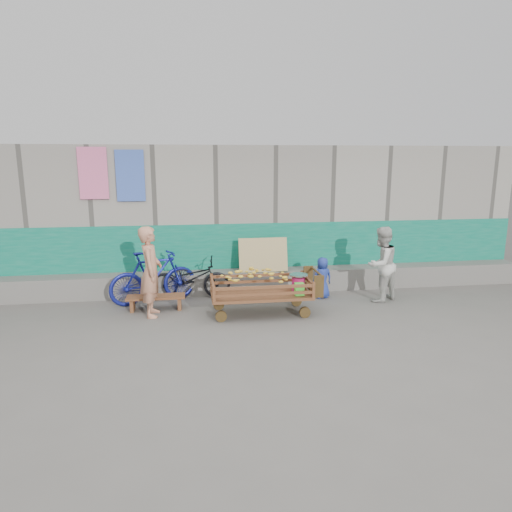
{
  "coord_description": "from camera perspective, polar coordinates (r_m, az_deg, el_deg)",
  "views": [
    {
      "loc": [
        -1.16,
        -6.79,
        2.72
      ],
      "look_at": [
        0.0,
        1.2,
        1.0
      ],
      "focal_mm": 32.0,
      "sensor_mm": 36.0,
      "label": 1
    }
  ],
  "objects": [
    {
      "name": "banana_cart",
      "position": [
        8.09,
        0.37,
        -3.5
      ],
      "size": [
        1.93,
        0.88,
        0.82
      ],
      "color": "#59321B",
      "rests_on": "ground"
    },
    {
      "name": "woman",
      "position": [
        9.12,
        15.37,
        -1.0
      ],
      "size": [
        0.9,
        0.84,
        1.46
      ],
      "primitive_type": "imported",
      "rotation": [
        0.0,
        0.0,
        3.69
      ],
      "color": "beige",
      "rests_on": "ground"
    },
    {
      "name": "vendor_man",
      "position": [
        8.15,
        -13.02,
        -1.92
      ],
      "size": [
        0.39,
        0.59,
        1.6
      ],
      "primitive_type": "imported",
      "rotation": [
        0.0,
        0.0,
        1.55
      ],
      "color": "tan",
      "rests_on": "ground"
    },
    {
      "name": "ground",
      "position": [
        7.4,
        1.34,
        -9.53
      ],
      "size": [
        80.0,
        80.0,
        0.0
      ],
      "primitive_type": "plane",
      "color": "#5C5954",
      "rests_on": "ground"
    },
    {
      "name": "bicycle_dark",
      "position": [
        9.14,
        -8.17,
        -2.75
      ],
      "size": [
        1.6,
        0.67,
        0.82
      ],
      "primitive_type": "imported",
      "rotation": [
        0.0,
        0.0,
        1.49
      ],
      "color": "black",
      "rests_on": "ground"
    },
    {
      "name": "building_wall",
      "position": [
        10.97,
        -2.16,
        5.45
      ],
      "size": [
        12.0,
        3.5,
        3.0
      ],
      "color": "gray",
      "rests_on": "ground"
    },
    {
      "name": "child",
      "position": [
        9.16,
        8.28,
        -2.7
      ],
      "size": [
        0.44,
        0.33,
        0.82
      ],
      "primitive_type": "imported",
      "rotation": [
        0.0,
        0.0,
        3.32
      ],
      "color": "navy",
      "rests_on": "ground"
    },
    {
      "name": "bicycle_blue",
      "position": [
        8.95,
        -12.69,
        -2.58
      ],
      "size": [
        1.76,
        1.03,
        1.02
      ],
      "primitive_type": "imported",
      "rotation": [
        0.0,
        0.0,
        1.92
      ],
      "color": "navy",
      "rests_on": "ground"
    },
    {
      "name": "bench",
      "position": [
        8.61,
        -12.39,
        -5.32
      ],
      "size": [
        1.06,
        0.32,
        0.27
      ],
      "color": "#59321B",
      "rests_on": "ground"
    }
  ]
}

